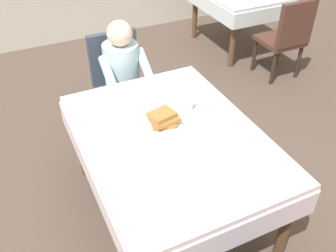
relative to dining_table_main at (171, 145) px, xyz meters
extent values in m
plane|color=brown|center=(0.00, 0.00, -0.65)|extent=(14.00, 14.00, 0.00)
cube|color=silver|center=(0.00, 0.00, 0.07)|extent=(1.10, 1.50, 0.04)
cube|color=silver|center=(0.00, -0.76, -0.04)|extent=(1.10, 0.01, 0.18)
cube|color=silver|center=(0.00, 0.76, -0.04)|extent=(1.10, 0.01, 0.18)
cube|color=silver|center=(-0.56, 0.00, -0.04)|extent=(0.01, 1.50, 0.18)
cube|color=silver|center=(0.56, 0.00, -0.04)|extent=(0.01, 1.50, 0.18)
cylinder|color=brown|center=(0.47, -0.67, -0.30)|extent=(0.07, 0.07, 0.70)
cylinder|color=brown|center=(-0.47, 0.67, -0.30)|extent=(0.07, 0.07, 0.70)
cylinder|color=brown|center=(0.47, 0.67, -0.30)|extent=(0.07, 0.07, 0.70)
cube|color=#384251|center=(0.04, 1.07, -0.23)|extent=(0.44, 0.44, 0.05)
cube|color=#384251|center=(0.04, 1.27, 0.04)|extent=(0.44, 0.06, 0.48)
cylinder|color=#2D2319|center=(0.22, 0.89, -0.45)|extent=(0.04, 0.04, 0.40)
cylinder|color=#2D2319|center=(-0.14, 0.89, -0.45)|extent=(0.04, 0.04, 0.40)
cylinder|color=#2D2319|center=(0.22, 1.25, -0.45)|extent=(0.04, 0.04, 0.40)
cylinder|color=#2D2319|center=(-0.14, 1.25, -0.45)|extent=(0.04, 0.04, 0.40)
cylinder|color=silver|center=(0.04, 1.05, 0.03)|extent=(0.30, 0.30, 0.46)
sphere|color=beige|center=(0.04, 1.03, 0.36)|extent=(0.21, 0.21, 0.21)
cylinder|color=silver|center=(0.20, 0.91, 0.10)|extent=(0.08, 0.29, 0.23)
cylinder|color=silver|center=(-0.12, 0.91, 0.10)|extent=(0.08, 0.29, 0.23)
cylinder|color=#383D51|center=(0.12, 0.87, -0.43)|extent=(0.10, 0.10, 0.45)
cylinder|color=#383D51|center=(-0.04, 0.87, -0.43)|extent=(0.10, 0.10, 0.45)
cylinder|color=white|center=(-0.02, 0.11, 0.10)|extent=(0.28, 0.28, 0.02)
cube|color=#A36B33|center=(-0.01, 0.11, 0.12)|extent=(0.19, 0.17, 0.03)
cube|color=#A36B33|center=(0.00, 0.10, 0.15)|extent=(0.19, 0.15, 0.03)
cube|color=#A36B33|center=(-0.01, 0.11, 0.18)|extent=(0.19, 0.16, 0.03)
cylinder|color=white|center=(0.22, 0.21, 0.13)|extent=(0.08, 0.08, 0.08)
torus|color=white|center=(0.27, 0.21, 0.14)|extent=(0.05, 0.01, 0.05)
cube|color=silver|center=(-0.21, 0.09, 0.09)|extent=(0.01, 0.18, 0.00)
cube|color=silver|center=(0.17, 0.09, 0.09)|extent=(0.03, 0.20, 0.00)
cube|color=silver|center=(0.02, -0.20, 0.09)|extent=(0.15, 0.04, 0.00)
cube|color=white|center=(-0.29, -0.03, 0.09)|extent=(0.18, 0.13, 0.01)
cube|color=silver|center=(2.03, 1.65, -0.04)|extent=(0.90, 0.01, 0.18)
cube|color=silver|center=(1.57, 2.21, -0.04)|extent=(0.01, 1.10, 0.18)
cylinder|color=brown|center=(1.66, 1.74, -0.30)|extent=(0.07, 0.07, 0.70)
cylinder|color=brown|center=(2.40, 1.74, -0.30)|extent=(0.07, 0.07, 0.70)
cylinder|color=brown|center=(1.66, 2.68, -0.30)|extent=(0.07, 0.07, 0.70)
cylinder|color=brown|center=(2.40, 2.68, -0.30)|extent=(0.07, 0.07, 0.70)
cube|color=#4C2D23|center=(2.03, 1.36, -0.23)|extent=(0.44, 0.44, 0.05)
cube|color=#4C2D23|center=(2.03, 1.16, 0.04)|extent=(0.44, 0.06, 0.48)
cylinder|color=#2D2319|center=(1.85, 1.54, -0.45)|extent=(0.04, 0.04, 0.40)
cylinder|color=#2D2319|center=(2.21, 1.54, -0.45)|extent=(0.04, 0.04, 0.40)
cylinder|color=#2D2319|center=(1.85, 1.18, -0.45)|extent=(0.04, 0.04, 0.40)
cylinder|color=#2D2319|center=(2.21, 1.18, -0.45)|extent=(0.04, 0.04, 0.40)
camera|label=1|loc=(-0.82, -1.67, 1.59)|focal=39.93mm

